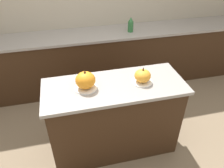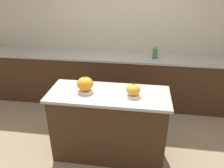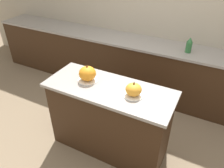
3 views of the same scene
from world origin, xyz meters
name	(u,v)px [view 2 (image 2 of 3)]	position (x,y,z in m)	size (l,w,h in m)	color
ground_plane	(109,152)	(0.00, 0.00, 0.00)	(12.00, 12.00, 0.00)	#847056
wall_back	(123,33)	(0.00, 1.70, 1.25)	(8.00, 0.06, 2.50)	#B2A893
kitchen_island	(109,125)	(0.00, 0.00, 0.46)	(1.44, 0.59, 0.92)	#382314
back_counter	(120,80)	(0.00, 1.37, 0.46)	(6.00, 0.60, 0.92)	#382314
pumpkin_cake_left	(85,84)	(-0.28, 0.02, 1.00)	(0.23, 0.23, 0.20)	white
pumpkin_cake_right	(133,90)	(0.29, -0.01, 0.99)	(0.22, 0.22, 0.17)	white
bottle_tall	(155,52)	(0.58, 1.31, 1.03)	(0.08, 0.08, 0.22)	#2D6B38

